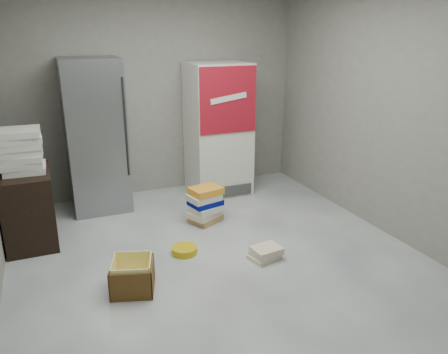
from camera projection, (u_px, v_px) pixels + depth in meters
ground at (228, 271)px, 4.21m from camera, size 5.00×5.00×0.00m
room_shell at (229, 81)px, 3.64m from camera, size 4.04×5.04×2.82m
steel_fridge at (96, 136)px, 5.44m from camera, size 0.70×0.72×1.90m
coke_cooler at (218, 129)px, 6.05m from camera, size 0.80×0.73×1.80m
wood_shelf at (29, 207)px, 4.68m from camera, size 0.50×0.80×0.80m
supply_box_stack at (21, 151)px, 4.48m from camera, size 0.43×0.44×0.45m
phonebook_stack_main at (205, 205)px, 5.21m from camera, size 0.47×0.43×0.44m
phonebook_stack_side at (266, 253)px, 4.41m from camera, size 0.35×0.29×0.13m
cardboard_box at (133, 278)px, 3.86m from camera, size 0.46×0.46×0.30m
bucket_lid at (185, 250)px, 4.53m from camera, size 0.30×0.30×0.07m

